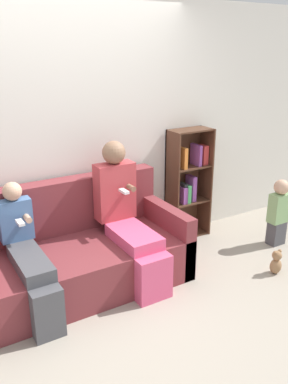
{
  "coord_description": "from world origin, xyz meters",
  "views": [
    {
      "loc": [
        -1.36,
        -2.55,
        2.09
      ],
      "look_at": [
        0.56,
        0.62,
        0.76
      ],
      "focal_mm": 38.0,
      "sensor_mm": 36.0,
      "label": 1
    }
  ],
  "objects_px": {
    "toddler_standing": "(279,211)",
    "bookshelf": "(187,183)",
    "couch": "(75,255)",
    "child_seated": "(28,255)",
    "teddy_bear": "(276,262)",
    "adult_seated": "(126,213)"
  },
  "relations": [
    {
      "from": "toddler_standing",
      "to": "bookshelf",
      "type": "relative_size",
      "value": 0.6
    },
    {
      "from": "couch",
      "to": "toddler_standing",
      "type": "xyz_separation_m",
      "value": [
        2.23,
        -0.39,
        0.09
      ]
    },
    {
      "from": "child_seated",
      "to": "teddy_bear",
      "type": "relative_size",
      "value": 4.15
    },
    {
      "from": "child_seated",
      "to": "couch",
      "type": "bearing_deg",
      "value": 20.88
    },
    {
      "from": "couch",
      "to": "adult_seated",
      "type": "height_order",
      "value": "adult_seated"
    },
    {
      "from": "adult_seated",
      "to": "child_seated",
      "type": "distance_m",
      "value": 0.95
    },
    {
      "from": "adult_seated",
      "to": "bookshelf",
      "type": "distance_m",
      "value": 1.11
    },
    {
      "from": "toddler_standing",
      "to": "teddy_bear",
      "type": "bearing_deg",
      "value": -138.16
    },
    {
      "from": "teddy_bear",
      "to": "adult_seated",
      "type": "bearing_deg",
      "value": 149.72
    },
    {
      "from": "adult_seated",
      "to": "toddler_standing",
      "type": "height_order",
      "value": "adult_seated"
    },
    {
      "from": "child_seated",
      "to": "toddler_standing",
      "type": "height_order",
      "value": "child_seated"
    },
    {
      "from": "child_seated",
      "to": "bookshelf",
      "type": "height_order",
      "value": "bookshelf"
    },
    {
      "from": "child_seated",
      "to": "adult_seated",
      "type": "bearing_deg",
      "value": 4.35
    },
    {
      "from": "child_seated",
      "to": "teddy_bear",
      "type": "distance_m",
      "value": 2.32
    },
    {
      "from": "teddy_bear",
      "to": "child_seated",
      "type": "bearing_deg",
      "value": 163.31
    },
    {
      "from": "bookshelf",
      "to": "teddy_bear",
      "type": "relative_size",
      "value": 5.0
    },
    {
      "from": "toddler_standing",
      "to": "couch",
      "type": "bearing_deg",
      "value": 170.12
    },
    {
      "from": "bookshelf",
      "to": "adult_seated",
      "type": "bearing_deg",
      "value": -156.63
    },
    {
      "from": "couch",
      "to": "toddler_standing",
      "type": "distance_m",
      "value": 2.26
    },
    {
      "from": "couch",
      "to": "toddler_standing",
      "type": "height_order",
      "value": "couch"
    },
    {
      "from": "adult_seated",
      "to": "toddler_standing",
      "type": "relative_size",
      "value": 1.7
    },
    {
      "from": "bookshelf",
      "to": "teddy_bear",
      "type": "bearing_deg",
      "value": -79.1
    }
  ]
}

